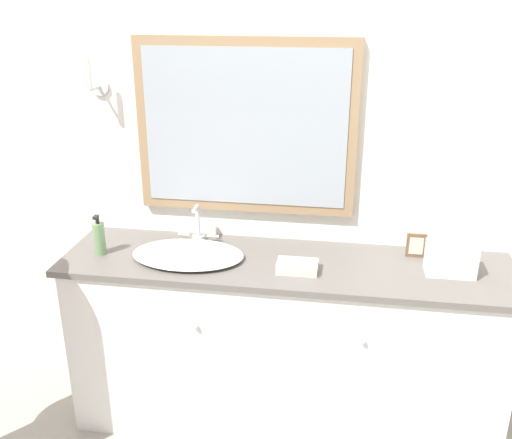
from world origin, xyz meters
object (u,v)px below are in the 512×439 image
Objects in this scene: appliance_box at (451,259)px; picture_frame at (416,245)px; soap_bottle at (99,238)px; sink_basin at (188,253)px.

picture_frame is (-0.13, 0.15, -0.01)m from appliance_box.
appliance_box reaches higher than picture_frame.
soap_bottle is at bearing -178.30° from appliance_box.
appliance_box is 1.82× the size of picture_frame.
soap_bottle reaches higher than sink_basin.
appliance_box is at bearing 0.93° from sink_basin.
picture_frame is (1.04, 0.17, 0.04)m from sink_basin.
sink_basin is 1.05m from picture_frame.
soap_bottle is at bearing -176.13° from sink_basin.
soap_bottle is 1.71× the size of picture_frame.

